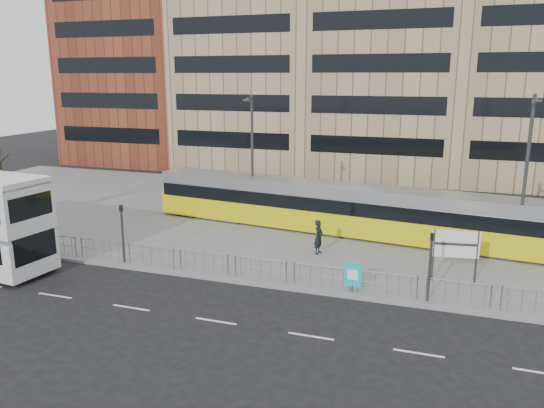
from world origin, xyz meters
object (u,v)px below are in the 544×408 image
(ad_panel, at_px, (353,275))
(traffic_light_west, at_px, (122,226))
(station_sign, at_px, (455,246))
(lamp_post_east, at_px, (526,174))
(tram, at_px, (345,209))
(traffic_light_east, at_px, (430,258))
(pedestrian, at_px, (319,237))
(lamp_post_west, at_px, (252,154))

(ad_panel, relative_size, traffic_light_west, 0.46)
(station_sign, xyz_separation_m, lamp_post_east, (3.16, 3.94, 2.99))
(tram, bearing_deg, station_sign, -36.86)
(station_sign, xyz_separation_m, traffic_light_east, (-1.03, -2.78, 0.23))
(traffic_light_west, distance_m, traffic_light_east, 15.41)
(pedestrian, distance_m, lamp_post_west, 8.60)
(traffic_light_east, bearing_deg, pedestrian, 141.15)
(lamp_post_west, bearing_deg, lamp_post_east, -10.97)
(tram, height_order, lamp_post_west, lamp_post_west)
(traffic_light_east, height_order, lamp_post_west, lamp_post_west)
(ad_panel, relative_size, pedestrian, 0.74)
(pedestrian, relative_size, traffic_light_east, 0.62)
(lamp_post_east, bearing_deg, station_sign, -128.72)
(pedestrian, distance_m, lamp_post_east, 11.11)
(tram, relative_size, traffic_light_east, 8.45)
(station_sign, relative_size, traffic_light_west, 0.81)
(tram, bearing_deg, pedestrian, -91.24)
(tram, distance_m, traffic_light_east, 10.51)
(lamp_post_east, bearing_deg, traffic_light_west, -161.07)
(station_sign, height_order, lamp_post_west, lamp_post_west)
(traffic_light_east, bearing_deg, station_sign, 68.60)
(tram, distance_m, lamp_post_east, 10.38)
(traffic_light_west, xyz_separation_m, lamp_post_west, (3.49, 9.84, 2.59))
(station_sign, distance_m, traffic_light_east, 2.97)
(station_sign, relative_size, pedestrian, 1.32)
(station_sign, relative_size, ad_panel, 1.78)
(traffic_light_east, bearing_deg, traffic_light_west, 178.88)
(pedestrian, distance_m, traffic_light_west, 10.51)
(tram, xyz_separation_m, lamp_post_west, (-6.49, 0.85, 3.03))
(traffic_light_east, distance_m, lamp_post_west, 15.67)
(station_sign, distance_m, lamp_post_east, 5.87)
(tram, distance_m, station_sign, 8.96)
(tram, relative_size, ad_panel, 18.49)
(tram, height_order, pedestrian, tram)
(traffic_light_west, bearing_deg, tram, 41.45)
(station_sign, relative_size, traffic_light_east, 0.81)
(traffic_light_east, bearing_deg, lamp_post_east, 56.96)
(traffic_light_west, bearing_deg, lamp_post_east, 18.36)
(traffic_light_east, relative_size, lamp_post_west, 0.37)
(traffic_light_west, bearing_deg, pedestrian, 26.05)
(station_sign, height_order, traffic_light_east, traffic_light_east)
(tram, distance_m, ad_panel, 9.37)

